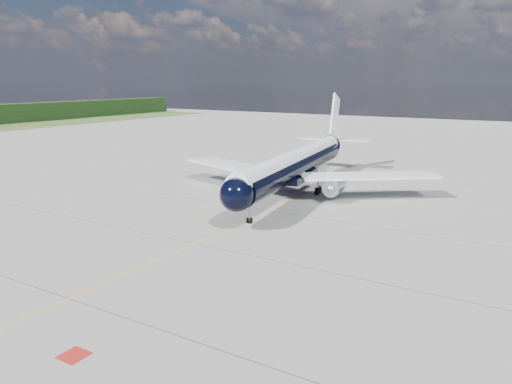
% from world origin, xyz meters
% --- Properties ---
extents(ground, '(320.00, 320.00, 0.00)m').
position_xyz_m(ground, '(0.00, 30.00, 0.00)').
color(ground, gray).
rests_on(ground, ground).
extents(taxiway_centerline, '(0.16, 160.00, 0.01)m').
position_xyz_m(taxiway_centerline, '(0.00, 25.00, 0.00)').
color(taxiway_centerline, '#FCB20D').
rests_on(taxiway_centerline, ground).
extents(red_marking, '(1.60, 1.60, 0.01)m').
position_xyz_m(red_marking, '(6.80, -10.00, 0.00)').
color(red_marking, maroon).
rests_on(red_marking, ground).
extents(main_airliner, '(38.52, 47.30, 13.70)m').
position_xyz_m(main_airliner, '(-1.85, 36.01, 4.25)').
color(main_airliner, black).
rests_on(main_airliner, ground).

